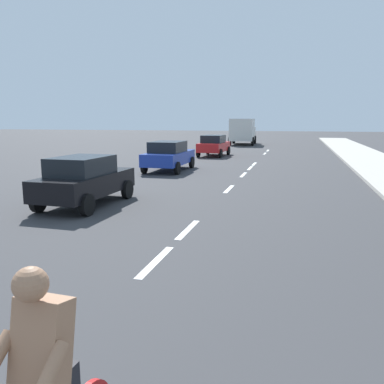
% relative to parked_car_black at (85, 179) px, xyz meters
% --- Properties ---
extents(ground_plane, '(160.00, 160.00, 0.00)m').
position_rel_parked_car_black_xyz_m(ground_plane, '(3.92, 7.39, -0.83)').
color(ground_plane, '#38383A').
extents(lane_stripe_2, '(0.16, 1.80, 0.01)m').
position_rel_parked_car_black_xyz_m(lane_stripe_2, '(3.92, -4.27, -0.83)').
color(lane_stripe_2, white).
rests_on(lane_stripe_2, ground).
extents(lane_stripe_3, '(0.16, 1.80, 0.01)m').
position_rel_parked_car_black_xyz_m(lane_stripe_3, '(3.92, -1.93, -0.83)').
color(lane_stripe_3, white).
rests_on(lane_stripe_3, ground).
extents(lane_stripe_4, '(0.16, 1.80, 0.01)m').
position_rel_parked_car_black_xyz_m(lane_stripe_4, '(3.92, 4.15, -0.83)').
color(lane_stripe_4, white).
rests_on(lane_stripe_4, ground).
extents(lane_stripe_5, '(0.16, 1.80, 0.01)m').
position_rel_parked_car_black_xyz_m(lane_stripe_5, '(3.92, 8.43, -0.83)').
color(lane_stripe_5, white).
rests_on(lane_stripe_5, ground).
extents(lane_stripe_6, '(0.16, 1.80, 0.01)m').
position_rel_parked_car_black_xyz_m(lane_stripe_6, '(3.92, 11.28, -0.83)').
color(lane_stripe_6, white).
rests_on(lane_stripe_6, ground).
extents(lane_stripe_7, '(0.16, 1.80, 0.01)m').
position_rel_parked_car_black_xyz_m(lane_stripe_7, '(3.92, 13.46, -0.83)').
color(lane_stripe_7, white).
rests_on(lane_stripe_7, ground).
extents(lane_stripe_8, '(0.16, 1.80, 0.01)m').
position_rel_parked_car_black_xyz_m(lane_stripe_8, '(3.92, 21.43, -0.83)').
color(lane_stripe_8, white).
rests_on(lane_stripe_8, ground).
extents(lane_stripe_9, '(0.16, 1.80, 0.01)m').
position_rel_parked_car_black_xyz_m(lane_stripe_9, '(3.92, 24.71, -0.83)').
color(lane_stripe_9, white).
rests_on(lane_stripe_9, ground).
extents(parked_car_black, '(1.88, 3.91, 1.57)m').
position_rel_parked_car_black_xyz_m(parked_car_black, '(0.00, 0.00, 0.00)').
color(parked_car_black, black).
rests_on(parked_car_black, ground).
extents(parked_car_blue, '(1.95, 4.19, 1.57)m').
position_rel_parked_car_black_xyz_m(parked_car_blue, '(-0.16, 9.03, 0.00)').
color(parked_car_blue, '#1E389E').
rests_on(parked_car_blue, ground).
extents(parked_car_red, '(1.98, 4.02, 1.57)m').
position_rel_parked_car_black_xyz_m(parked_car_red, '(0.37, 18.21, 0.00)').
color(parked_car_red, red).
rests_on(parked_car_red, ground).
extents(delivery_truck, '(2.89, 6.34, 2.80)m').
position_rel_parked_car_black_xyz_m(delivery_truck, '(0.58, 32.79, 0.67)').
color(delivery_truck, beige).
rests_on(delivery_truck, ground).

